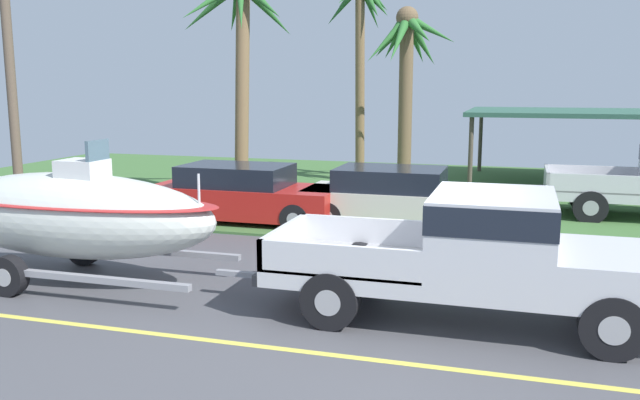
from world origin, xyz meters
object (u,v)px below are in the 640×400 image
pickup_truck_towing (489,251)px  boat_on_trailer (71,214)px  utility_pole (8,37)px  palm_tree_far_left (407,57)px  palm_tree_near_left (240,36)px  carport_awning (593,114)px  parked_sedan_near (397,199)px  parked_sedan_far (243,194)px  palm_tree_near_right (360,22)px

pickup_truck_towing → boat_on_trailer: bearing=180.0°
boat_on_trailer → utility_pole: (-5.09, 4.68, 3.28)m
boat_on_trailer → palm_tree_far_left: size_ratio=1.14×
boat_on_trailer → palm_tree_near_left: 9.02m
palm_tree_near_left → carport_awning: bearing=30.1°
carport_awning → parked_sedan_near: bearing=-120.9°
parked_sedan_near → parked_sedan_far: same height
parked_sedan_far → parked_sedan_near: bearing=7.6°
parked_sedan_near → parked_sedan_far: bearing=-172.4°
parked_sedan_near → palm_tree_near_right: bearing=109.6°
parked_sedan_near → carport_awning: carport_awning is taller
palm_tree_near_left → palm_tree_far_left: 5.38m
boat_on_trailer → parked_sedan_near: size_ratio=1.47×
carport_awning → palm_tree_near_left: bearing=-149.9°
palm_tree_near_left → palm_tree_near_right: palm_tree_near_right is taller
palm_tree_near_left → utility_pole: 5.87m
palm_tree_far_left → utility_pole: bearing=-140.6°
parked_sedan_far → utility_pole: 7.00m
carport_awning → palm_tree_near_right: size_ratio=1.12×
pickup_truck_towing → palm_tree_near_left: palm_tree_near_left is taller
carport_awning → utility_pole: utility_pole is taller
parked_sedan_near → utility_pole: utility_pole is taller
boat_on_trailer → palm_tree_near_left: palm_tree_near_left is taller
palm_tree_near_left → utility_pole: bearing=-141.5°
parked_sedan_near → palm_tree_far_left: (-0.84, 5.92, 3.45)m
carport_awning → palm_tree_far_left: bearing=-159.0°
palm_tree_near_left → parked_sedan_far: bearing=-66.6°
pickup_truck_towing → utility_pole: utility_pole is taller
carport_awning → utility_pole: bearing=-147.1°
utility_pole → palm_tree_near_left: bearing=38.5°
palm_tree_far_left → utility_pole: 11.23m
parked_sedan_near → utility_pole: size_ratio=0.51×
parked_sedan_near → palm_tree_near_left: bearing=153.5°
palm_tree_near_left → palm_tree_far_left: palm_tree_near_left is taller
parked_sedan_far → carport_awning: 12.20m
parked_sedan_far → palm_tree_near_right: size_ratio=0.65×
pickup_truck_towing → utility_pole: 13.18m
boat_on_trailer → palm_tree_near_left: (-0.50, 8.33, 3.43)m
palm_tree_near_right → utility_pole: 11.23m
carport_awning → palm_tree_near_left: 11.52m
palm_tree_near_left → utility_pole: utility_pole is taller
carport_awning → palm_tree_far_left: palm_tree_far_left is taller
boat_on_trailer → utility_pole: bearing=137.4°
pickup_truck_towing → palm_tree_near_right: (-5.08, 13.60, 4.35)m
parked_sedan_far → carport_awning: size_ratio=0.58×
palm_tree_near_left → utility_pole: (-4.59, -3.65, -0.15)m
pickup_truck_towing → carport_awning: bearing=79.8°
utility_pole → palm_tree_far_left: bearing=39.4°
boat_on_trailer → palm_tree_far_left: bearing=73.1°
pickup_truck_towing → utility_pole: bearing=158.4°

